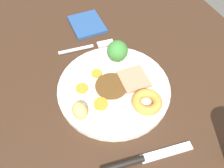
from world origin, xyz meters
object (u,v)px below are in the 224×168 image
(knife, at_px, (139,160))
(folded_napkin, at_px, (87,24))
(roast_potato_left, at_px, (80,111))
(carrot_coin_side, at_px, (97,73))
(carrot_coin_front, at_px, (82,88))
(dinner_plate, at_px, (112,88))
(carrot_coin_back, at_px, (101,104))
(yorkshire_pudding, at_px, (147,102))
(meat_slice_main, at_px, (134,79))
(broccoli_floret, at_px, (117,51))
(fork, at_px, (88,47))

(knife, distance_m, folded_napkin, 0.42)
(roast_potato_left, bearing_deg, carrot_coin_side, 143.91)
(carrot_coin_front, xyz_separation_m, knife, (0.19, 0.05, -0.01))
(dinner_plate, relative_size, carrot_coin_back, 8.30)
(carrot_coin_front, relative_size, carrot_coin_back, 0.90)
(carrot_coin_back, relative_size, folded_napkin, 0.28)
(yorkshire_pudding, bearing_deg, carrot_coin_side, -149.16)
(meat_slice_main, height_order, carrot_coin_side, meat_slice_main)
(carrot_coin_side, relative_size, knife, 0.14)
(dinner_plate, bearing_deg, broccoli_floret, 149.38)
(yorkshire_pudding, distance_m, carrot_coin_side, 0.14)
(carrot_coin_side, bearing_deg, carrot_coin_back, -13.35)
(carrot_coin_front, bearing_deg, carrot_coin_back, 25.20)
(folded_napkin, bearing_deg, yorkshire_pudding, 5.79)
(fork, height_order, knife, knife)
(carrot_coin_side, height_order, broccoli_floret, broccoli_floret)
(carrot_coin_front, relative_size, carrot_coin_side, 1.10)
(carrot_coin_side, bearing_deg, broccoli_floret, 110.65)
(yorkshire_pudding, bearing_deg, folded_napkin, -174.21)
(carrot_coin_front, bearing_deg, roast_potato_left, -19.00)
(carrot_coin_front, distance_m, knife, 0.20)
(roast_potato_left, height_order, carrot_coin_side, roast_potato_left)
(dinner_plate, xyz_separation_m, meat_slice_main, (0.00, 0.05, 0.01))
(dinner_plate, distance_m, meat_slice_main, 0.06)
(carrot_coin_back, xyz_separation_m, fork, (-0.19, 0.03, -0.01))
(dinner_plate, xyz_separation_m, carrot_coin_back, (0.04, -0.04, 0.01))
(carrot_coin_side, distance_m, knife, 0.22)
(dinner_plate, xyz_separation_m, broccoli_floret, (-0.07, 0.04, 0.04))
(carrot_coin_side, bearing_deg, folded_napkin, 169.01)
(dinner_plate, height_order, roast_potato_left, roast_potato_left)
(fork, bearing_deg, broccoli_floret, -54.94)
(yorkshire_pudding, bearing_deg, broccoli_floret, -176.47)
(yorkshire_pudding, distance_m, fork, 0.24)
(roast_potato_left, relative_size, carrot_coin_back, 1.24)
(roast_potato_left, height_order, broccoli_floret, broccoli_floret)
(meat_slice_main, distance_m, carrot_coin_back, 0.10)
(carrot_coin_back, height_order, fork, carrot_coin_back)
(carrot_coin_side, distance_m, broccoli_floret, 0.07)
(carrot_coin_side, bearing_deg, dinner_plate, 22.62)
(broccoli_floret, bearing_deg, folded_napkin, -172.39)
(meat_slice_main, bearing_deg, dinner_plate, -90.53)
(dinner_plate, distance_m, yorkshire_pudding, 0.09)
(carrot_coin_back, height_order, broccoli_floret, broccoli_floret)
(broccoli_floret, relative_size, knife, 0.31)
(broccoli_floret, bearing_deg, roast_potato_left, -48.24)
(roast_potato_left, height_order, fork, roast_potato_left)
(dinner_plate, height_order, carrot_coin_front, carrot_coin_front)
(carrot_coin_front, xyz_separation_m, broccoli_floret, (-0.05, 0.11, 0.03))
(roast_potato_left, xyz_separation_m, knife, (0.13, 0.07, -0.03))
(broccoli_floret, xyz_separation_m, folded_napkin, (-0.18, -0.02, -0.04))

